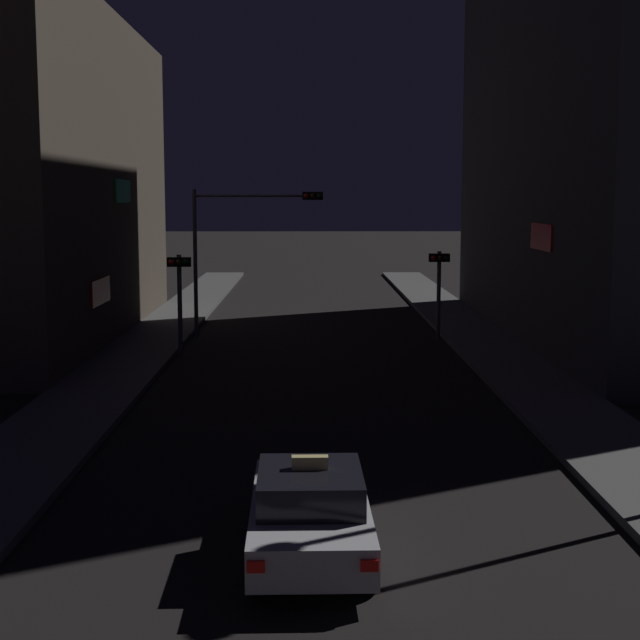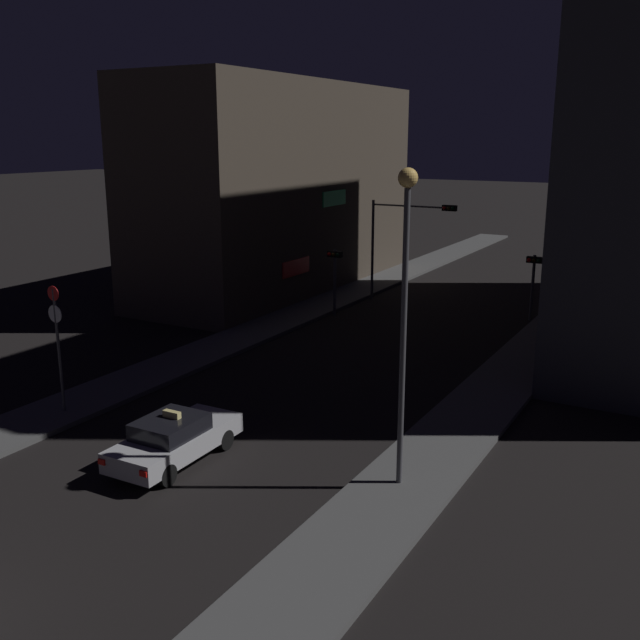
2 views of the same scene
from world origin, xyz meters
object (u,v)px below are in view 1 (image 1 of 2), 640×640
at_px(traffic_light_overhead, 243,231).
at_px(traffic_light_right_kerb, 439,276).
at_px(taxi, 310,511).
at_px(traffic_light_left_kerb, 179,284).

relative_size(traffic_light_overhead, traffic_light_right_kerb, 1.68).
height_order(taxi, traffic_light_left_kerb, traffic_light_left_kerb).
xyz_separation_m(taxi, traffic_light_right_kerb, (5.04, 22.32, 1.77)).
distance_m(taxi, traffic_light_left_kerb, 18.86).
height_order(traffic_light_overhead, traffic_light_left_kerb, traffic_light_overhead).
bearing_deg(taxi, traffic_light_overhead, 96.44).
bearing_deg(traffic_light_overhead, traffic_light_left_kerb, -111.94).
xyz_separation_m(taxi, traffic_light_left_kerb, (-4.46, 18.23, 1.85)).
bearing_deg(traffic_light_right_kerb, taxi, -102.73).
bearing_deg(traffic_light_right_kerb, traffic_light_overhead, 175.77).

